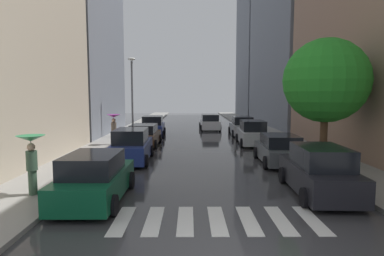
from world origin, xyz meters
name	(u,v)px	position (x,y,z in m)	size (l,w,h in m)	color
ground_plane	(198,134)	(0.00, 24.00, -0.02)	(28.00, 72.00, 0.04)	#373739
sidewalk_left	(129,133)	(-6.50, 24.00, 0.07)	(3.00, 72.00, 0.15)	gray
sidewalk_right	(267,133)	(6.50, 24.00, 0.07)	(3.00, 72.00, 0.15)	gray
crosswalk_stripes	(217,220)	(0.00, 2.79, 0.01)	(5.85, 2.20, 0.01)	silver
building_left_mid	(76,31)	(-11.00, 23.83, 9.34)	(6.00, 12.54, 18.68)	slate
building_right_mid	(291,21)	(11.00, 32.26, 12.11)	(6.00, 18.96, 24.22)	slate
building_right_far	(259,51)	(11.00, 49.42, 11.04)	(6.00, 13.37, 22.09)	slate
parked_car_left_nearest	(95,179)	(-3.96, 4.51, 0.77)	(2.07, 4.30, 1.64)	#0C4C2D
parked_car_left_second	(132,146)	(-3.89, 11.04, 0.83)	(2.12, 4.52, 1.79)	navy
parked_car_left_third	(144,136)	(-3.98, 16.51, 0.73)	(2.16, 4.53, 1.54)	brown
parked_car_left_fourth	(153,127)	(-3.98, 21.94, 0.83)	(2.13, 4.36, 1.80)	navy
parked_car_right_nearest	(319,172)	(3.82, 5.19, 0.82)	(2.17, 4.49, 1.77)	black
parked_car_right_second	(279,150)	(3.88, 10.51, 0.72)	(2.20, 4.24, 1.53)	#474C51
parked_car_right_third	(252,134)	(3.72, 16.97, 0.82)	(2.11, 4.28, 1.78)	#B2B7BF
parked_car_right_fourth	(242,126)	(3.87, 22.65, 0.79)	(2.09, 4.38, 1.71)	#B2B7BF
car_midroad	(210,122)	(1.31, 27.43, 0.76)	(2.12, 4.54, 1.63)	silver
pedestrian_near_tree	(114,123)	(-6.05, 16.28, 1.62)	(0.92, 0.92, 2.09)	brown
pedestrian_by_kerb	(31,153)	(-6.16, 4.78, 1.59)	(0.93, 0.93, 2.04)	#38513D
street_tree_right	(326,81)	(5.83, 9.70, 4.25)	(4.08, 4.08, 6.15)	#513823
lamp_post_left	(132,91)	(-5.55, 20.86, 3.93)	(0.60, 0.28, 6.50)	#595B60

